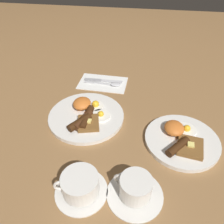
% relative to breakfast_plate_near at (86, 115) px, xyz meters
% --- Properties ---
extents(ground_plane, '(3.00, 3.00, 0.00)m').
position_rel_breakfast_plate_near_xyz_m(ground_plane, '(-0.00, -0.00, -0.01)').
color(ground_plane, olive).
extents(breakfast_plate_near, '(0.28, 0.28, 0.05)m').
position_rel_breakfast_plate_near_xyz_m(breakfast_plate_near, '(0.00, 0.00, 0.00)').
color(breakfast_plate_near, silver).
rests_on(breakfast_plate_near, ground_plane).
extents(breakfast_plate_far, '(0.24, 0.24, 0.05)m').
position_rel_breakfast_plate_near_xyz_m(breakfast_plate_far, '(0.07, 0.34, -0.00)').
color(breakfast_plate_far, silver).
rests_on(breakfast_plate_far, ground_plane).
extents(teacup_near, '(0.14, 0.14, 0.07)m').
position_rel_breakfast_plate_near_xyz_m(teacup_near, '(0.29, 0.06, 0.02)').
color(teacup_near, silver).
rests_on(teacup_near, ground_plane).
extents(teacup_far, '(0.15, 0.15, 0.07)m').
position_rel_breakfast_plate_near_xyz_m(teacup_far, '(0.28, 0.20, 0.02)').
color(teacup_far, silver).
rests_on(teacup_far, ground_plane).
extents(napkin, '(0.14, 0.22, 0.01)m').
position_rel_breakfast_plate_near_xyz_m(napkin, '(-0.25, 0.02, -0.01)').
color(napkin, white).
rests_on(napkin, ground_plane).
extents(knife, '(0.02, 0.18, 0.01)m').
position_rel_breakfast_plate_near_xyz_m(knife, '(-0.26, 0.01, -0.01)').
color(knife, silver).
rests_on(knife, napkin).
extents(spoon, '(0.03, 0.17, 0.01)m').
position_rel_breakfast_plate_near_xyz_m(spoon, '(-0.23, 0.06, -0.01)').
color(spoon, silver).
rests_on(spoon, napkin).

